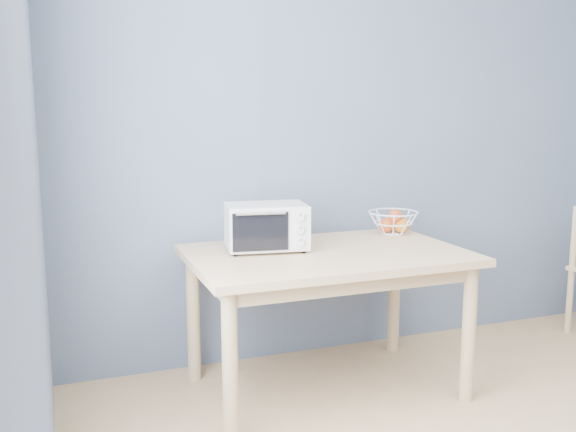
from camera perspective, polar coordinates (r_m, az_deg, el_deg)
name	(u,v)px	position (r m, az deg, el deg)	size (l,w,h in m)	color
dining_table	(326,270)	(3.31, 3.43, -4.86)	(1.40, 0.90, 0.75)	tan
toaster_oven	(263,226)	(3.28, -2.21, -0.91)	(0.44, 0.34, 0.24)	beige
fruit_basket	(393,222)	(3.76, 9.31, -0.49)	(0.36, 0.36, 0.15)	silver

